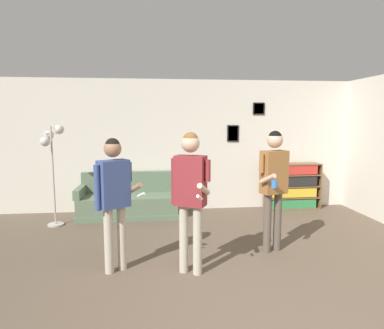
{
  "coord_description": "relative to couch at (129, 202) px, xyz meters",
  "views": [
    {
      "loc": [
        -0.96,
        -2.55,
        1.88
      ],
      "look_at": [
        -0.43,
        2.26,
        1.25
      ],
      "focal_mm": 32.0,
      "sensor_mm": 36.0,
      "label": 1
    }
  ],
  "objects": [
    {
      "name": "person_player_foreground_left",
      "position": [
        0.02,
        -2.51,
        0.74
      ],
      "size": [
        0.6,
        0.37,
        1.67
      ],
      "color": "#B7AD99",
      "rests_on": "ground_plane"
    },
    {
      "name": "person_watcher_holding_cup",
      "position": [
        2.18,
        -2.09,
        0.79
      ],
      "size": [
        0.48,
        0.53,
        1.73
      ],
      "color": "brown",
      "rests_on": "ground_plane"
    },
    {
      "name": "person_player_foreground_center",
      "position": [
        0.94,
        -2.67,
        0.79
      ],
      "size": [
        0.45,
        0.59,
        1.74
      ],
      "color": "#B7AD99",
      "rests_on": "ground_plane"
    },
    {
      "name": "bookshelf",
      "position": [
        3.42,
        0.2,
        0.2
      ],
      "size": [
        1.17,
        0.3,
        0.97
      ],
      "color": "brown",
      "rests_on": "ground_plane"
    },
    {
      "name": "floor_lamp",
      "position": [
        -1.27,
        -0.49,
        1.06
      ],
      "size": [
        0.38,
        0.41,
        1.8
      ],
      "color": "#ADA89E",
      "rests_on": "ground_plane"
    },
    {
      "name": "couch",
      "position": [
        0.0,
        0.0,
        0.0
      ],
      "size": [
        1.95,
        0.8,
        0.84
      ],
      "color": "#5B7056",
      "rests_on": "ground_plane"
    },
    {
      "name": "wall_back",
      "position": [
        1.48,
        0.42,
        1.07
      ],
      "size": [
        8.76,
        0.08,
        2.7
      ],
      "color": "silver",
      "rests_on": "ground_plane"
    }
  ]
}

